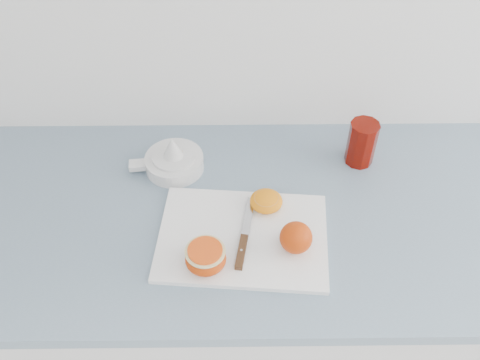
# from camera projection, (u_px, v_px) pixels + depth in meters

# --- Properties ---
(counter) EXTENTS (2.50, 0.64, 0.89)m
(counter) POSITION_uv_depth(u_px,v_px,m) (270.00, 310.00, 1.54)
(counter) COLOR silver
(counter) RESTS_ON ground
(cutting_board) EXTENTS (0.38, 0.29, 0.01)m
(cutting_board) POSITION_uv_depth(u_px,v_px,m) (243.00, 237.00, 1.16)
(cutting_board) COLOR white
(cutting_board) RESTS_ON counter
(whole_orange) EXTENTS (0.07, 0.07, 0.07)m
(whole_orange) POSITION_uv_depth(u_px,v_px,m) (296.00, 238.00, 1.10)
(whole_orange) COLOR red
(whole_orange) RESTS_ON cutting_board
(half_orange) EXTENTS (0.08, 0.08, 0.05)m
(half_orange) POSITION_uv_depth(u_px,v_px,m) (206.00, 258.00, 1.08)
(half_orange) COLOR red
(half_orange) RESTS_ON cutting_board
(squeezed_shell) EXTENTS (0.07, 0.07, 0.03)m
(squeezed_shell) POSITION_uv_depth(u_px,v_px,m) (266.00, 201.00, 1.20)
(squeezed_shell) COLOR orange
(squeezed_shell) RESTS_ON cutting_board
(paring_knife) EXTENTS (0.05, 0.20, 0.01)m
(paring_knife) POSITION_uv_depth(u_px,v_px,m) (243.00, 245.00, 1.13)
(paring_knife) COLOR #4C331C
(paring_knife) RESTS_ON cutting_board
(citrus_juicer) EXTENTS (0.18, 0.14, 0.10)m
(citrus_juicer) POSITION_uv_depth(u_px,v_px,m) (173.00, 160.00, 1.29)
(citrus_juicer) COLOR white
(citrus_juicer) RESTS_ON counter
(red_tumbler) EXTENTS (0.07, 0.07, 0.12)m
(red_tumbler) POSITION_uv_depth(u_px,v_px,m) (361.00, 144.00, 1.29)
(red_tumbler) COLOR #640901
(red_tumbler) RESTS_ON counter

